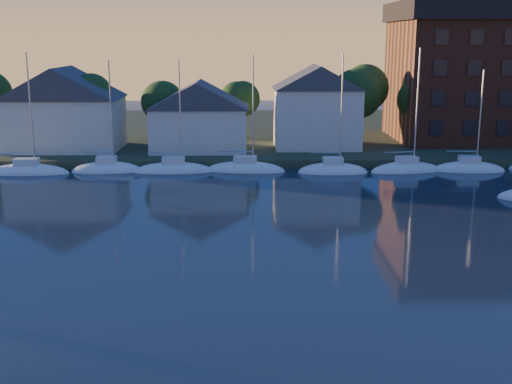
{
  "coord_description": "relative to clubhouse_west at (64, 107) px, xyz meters",
  "views": [
    {
      "loc": [
        -0.65,
        -18.17,
        13.81
      ],
      "look_at": [
        0.05,
        22.0,
        4.19
      ],
      "focal_mm": 45.0,
      "sensor_mm": 36.0,
      "label": 1
    }
  ],
  "objects": [
    {
      "name": "shoreline_land",
      "position": [
        22.0,
        17.0,
        -5.93
      ],
      "size": [
        160.0,
        50.0,
        2.0
      ],
      "primitive_type": "cube",
      "color": "#303B22",
      "rests_on": "ground"
    },
    {
      "name": "wooden_dock",
      "position": [
        22.0,
        -6.0,
        -5.93
      ],
      "size": [
        120.0,
        3.0,
        1.0
      ],
      "primitive_type": "cube",
      "color": "brown",
      "rests_on": "ground"
    },
    {
      "name": "clubhouse_west",
      "position": [
        0.0,
        0.0,
        0.0
      ],
      "size": [
        13.65,
        9.45,
        9.64
      ],
      "color": "white",
      "rests_on": "shoreline_land"
    },
    {
      "name": "clubhouse_centre",
      "position": [
        16.0,
        -1.0,
        -0.8
      ],
      "size": [
        11.55,
        8.4,
        8.08
      ],
      "color": "white",
      "rests_on": "shoreline_land"
    },
    {
      "name": "clubhouse_east",
      "position": [
        30.0,
        1.0,
        0.07
      ],
      "size": [
        10.5,
        8.4,
        9.8
      ],
      "color": "white",
      "rests_on": "shoreline_land"
    },
    {
      "name": "tree_line",
      "position": [
        24.0,
        5.0,
        1.24
      ],
      "size": [
        93.4,
        5.4,
        8.9
      ],
      "color": "#382319",
      "rests_on": "shoreline_land"
    },
    {
      "name": "moored_fleet",
      "position": [
        26.0,
        -9.0,
        -5.83
      ],
      "size": [
        95.5,
        2.4,
        12.05
      ],
      "color": "white",
      "rests_on": "ground"
    }
  ]
}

